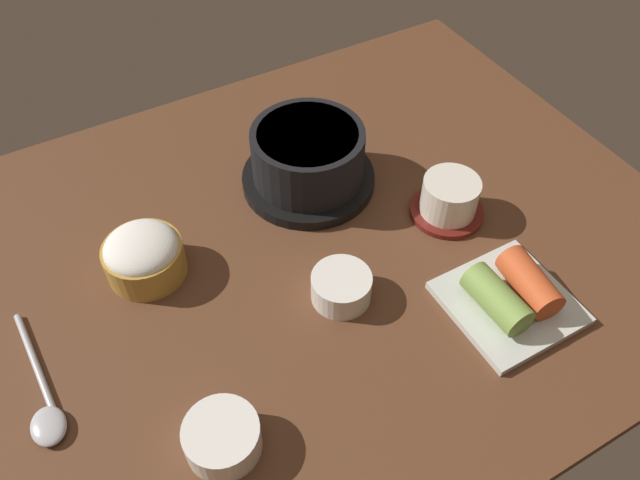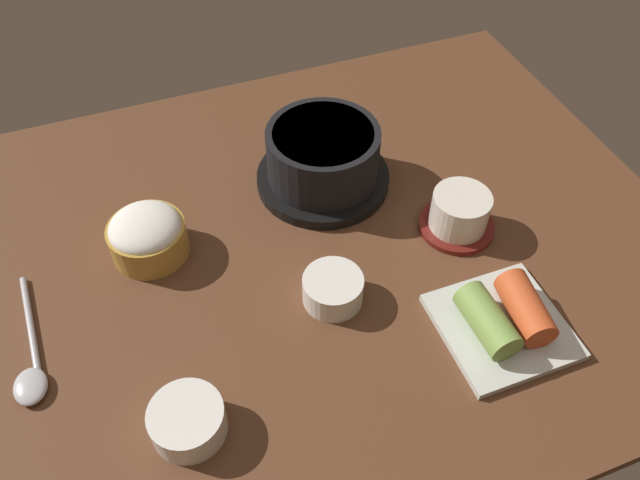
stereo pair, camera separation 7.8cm
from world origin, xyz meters
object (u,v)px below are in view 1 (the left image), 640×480
object	(u,v)px
kimchi_plate	(511,296)
side_bowl_near	(222,437)
stone_pot	(308,159)
spoon	(44,406)
banchan_cup_center	(341,286)
rice_bowl	(143,255)
tea_cup_with_saucer	(449,199)

from	to	relation	value
kimchi_plate	side_bowl_near	bearing A→B (deg)	179.03
stone_pot	spoon	xyz separation A→B (cm)	(-40.82, -16.80, -3.83)
kimchi_plate	banchan_cup_center	bearing A→B (deg)	146.86
banchan_cup_center	stone_pot	bearing A→B (deg)	72.57
rice_bowl	kimchi_plate	size ratio (longest dim) A/B	0.69
spoon	rice_bowl	bearing A→B (deg)	38.73
stone_pot	spoon	world-z (taller)	stone_pot
tea_cup_with_saucer	side_bowl_near	world-z (taller)	tea_cup_with_saucer
rice_bowl	side_bowl_near	distance (cm)	25.53
tea_cup_with_saucer	banchan_cup_center	size ratio (longest dim) A/B	1.36
rice_bowl	side_bowl_near	size ratio (longest dim) A/B	1.26
banchan_cup_center	kimchi_plate	size ratio (longest dim) A/B	0.52
tea_cup_with_saucer	rice_bowl	bearing A→B (deg)	165.24
stone_pot	kimchi_plate	xyz separation A→B (cm)	(10.66, -30.38, -2.52)
tea_cup_with_saucer	stone_pot	bearing A→B (deg)	133.00
stone_pot	side_bowl_near	world-z (taller)	stone_pot
kimchi_plate	stone_pot	bearing A→B (deg)	109.35
stone_pot	tea_cup_with_saucer	xyz separation A→B (cm)	(13.48, -14.45, -1.64)
banchan_cup_center	rice_bowl	bearing A→B (deg)	141.53
stone_pot	spoon	size ratio (longest dim) A/B	1.03
banchan_cup_center	spoon	bearing A→B (deg)	175.67
rice_bowl	spoon	bearing A→B (deg)	-141.27
tea_cup_with_saucer	banchan_cup_center	distance (cm)	20.22
stone_pot	rice_bowl	world-z (taller)	stone_pot
kimchi_plate	side_bowl_near	world-z (taller)	kimchi_plate
rice_bowl	spoon	world-z (taller)	rice_bowl
kimchi_plate	tea_cup_with_saucer	bearing A→B (deg)	79.99
kimchi_plate	spoon	world-z (taller)	kimchi_plate
rice_bowl	kimchi_plate	world-z (taller)	rice_bowl
kimchi_plate	spoon	size ratio (longest dim) A/B	0.78
stone_pot	banchan_cup_center	xyz separation A→B (cm)	(-6.10, -19.43, -2.49)
tea_cup_with_saucer	kimchi_plate	bearing A→B (deg)	-100.01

